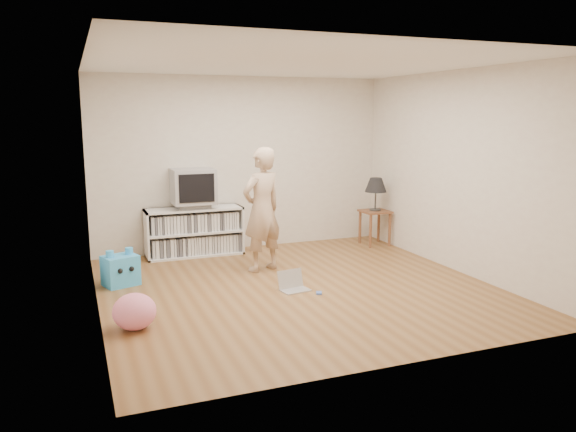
# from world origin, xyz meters

# --- Properties ---
(ground) EXTENTS (4.50, 4.50, 0.00)m
(ground) POSITION_xyz_m (0.00, 0.00, 0.00)
(ground) COLOR brown
(ground) RESTS_ON ground
(walls) EXTENTS (4.52, 4.52, 2.60)m
(walls) POSITION_xyz_m (0.00, 0.00, 1.30)
(walls) COLOR beige
(walls) RESTS_ON ground
(ceiling) EXTENTS (4.50, 4.50, 0.01)m
(ceiling) POSITION_xyz_m (0.00, 0.00, 2.60)
(ceiling) COLOR white
(ceiling) RESTS_ON walls
(media_unit) EXTENTS (1.40, 0.45, 0.70)m
(media_unit) POSITION_xyz_m (-0.81, 2.04, 0.35)
(media_unit) COLOR white
(media_unit) RESTS_ON ground
(dvd_deck) EXTENTS (0.45, 0.35, 0.07)m
(dvd_deck) POSITION_xyz_m (-0.81, 2.02, 0.73)
(dvd_deck) COLOR gray
(dvd_deck) RESTS_ON media_unit
(crt_tv) EXTENTS (0.60, 0.53, 0.50)m
(crt_tv) POSITION_xyz_m (-0.81, 2.02, 1.02)
(crt_tv) COLOR #98989C
(crt_tv) RESTS_ON dvd_deck
(side_table) EXTENTS (0.42, 0.42, 0.55)m
(side_table) POSITION_xyz_m (1.99, 1.65, 0.42)
(side_table) COLOR brown
(side_table) RESTS_ON ground
(table_lamp) EXTENTS (0.34, 0.34, 0.52)m
(table_lamp) POSITION_xyz_m (1.99, 1.65, 0.94)
(table_lamp) COLOR #333333
(table_lamp) RESTS_ON side_table
(person) EXTENTS (0.69, 0.57, 1.63)m
(person) POSITION_xyz_m (-0.14, 0.88, 0.81)
(person) COLOR tan
(person) RESTS_ON ground
(laptop) EXTENTS (0.37, 0.31, 0.23)m
(laptop) POSITION_xyz_m (-0.08, -0.05, 0.06)
(laptop) COLOR silver
(laptop) RESTS_ON ground
(playing_cards) EXTENTS (0.09, 0.11, 0.02)m
(playing_cards) POSITION_xyz_m (0.15, -0.30, 0.01)
(playing_cards) COLOR #496AC4
(playing_cards) RESTS_ON ground
(plush_blue) EXTENTS (0.47, 0.42, 0.45)m
(plush_blue) POSITION_xyz_m (-1.95, 0.87, 0.19)
(plush_blue) COLOR #35A9FF
(plush_blue) RESTS_ON ground
(plush_pink) EXTENTS (0.45, 0.45, 0.35)m
(plush_pink) POSITION_xyz_m (-1.95, -0.65, 0.18)
(plush_pink) COLOR pink
(plush_pink) RESTS_ON ground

